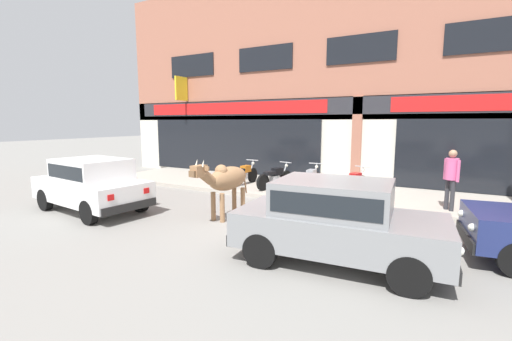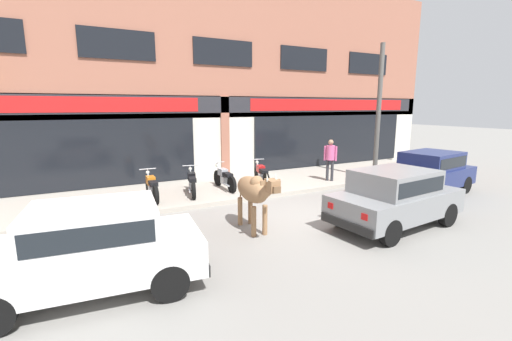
{
  "view_description": "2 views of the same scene",
  "coord_description": "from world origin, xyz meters",
  "px_view_note": "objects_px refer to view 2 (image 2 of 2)",
  "views": [
    {
      "loc": [
        3.01,
        -7.24,
        2.45
      ],
      "look_at": [
        -1.62,
        1.0,
        1.1
      ],
      "focal_mm": 24.0,
      "sensor_mm": 36.0,
      "label": 1
    },
    {
      "loc": [
        -5.53,
        -7.2,
        3.0
      ],
      "look_at": [
        -1.14,
        1.0,
        1.24
      ],
      "focal_mm": 24.0,
      "sensor_mm": 36.0,
      "label": 2
    }
  ],
  "objects_px": {
    "car_1": "(91,245)",
    "motorcycle_0": "(152,187)",
    "cow": "(254,191)",
    "pedestrian": "(330,156)",
    "car_2": "(395,195)",
    "motorcycle_3": "(262,174)",
    "utility_pole": "(378,113)",
    "motorcycle_1": "(192,183)",
    "motorcycle_2": "(224,178)",
    "car_0": "(430,171)"
  },
  "relations": [
    {
      "from": "cow",
      "to": "car_1",
      "type": "bearing_deg",
      "value": -160.98
    },
    {
      "from": "car_1",
      "to": "motorcycle_2",
      "type": "height_order",
      "value": "car_1"
    },
    {
      "from": "car_1",
      "to": "car_0",
      "type": "bearing_deg",
      "value": 8.39
    },
    {
      "from": "pedestrian",
      "to": "car_2",
      "type": "bearing_deg",
      "value": -111.0
    },
    {
      "from": "car_2",
      "to": "car_1",
      "type": "bearing_deg",
      "value": 178.7
    },
    {
      "from": "car_1",
      "to": "motorcycle_0",
      "type": "height_order",
      "value": "car_1"
    },
    {
      "from": "car_0",
      "to": "car_2",
      "type": "distance_m",
      "value": 4.15
    },
    {
      "from": "car_0",
      "to": "car_1",
      "type": "xyz_separation_m",
      "value": [
        -10.61,
        -1.56,
        0.0
      ]
    },
    {
      "from": "motorcycle_0",
      "to": "motorcycle_2",
      "type": "height_order",
      "value": "same"
    },
    {
      "from": "car_0",
      "to": "car_2",
      "type": "relative_size",
      "value": 1.01
    },
    {
      "from": "cow",
      "to": "car_1",
      "type": "distance_m",
      "value": 3.8
    },
    {
      "from": "motorcycle_0",
      "to": "motorcycle_2",
      "type": "xyz_separation_m",
      "value": [
        2.52,
        0.17,
        0.0
      ]
    },
    {
      "from": "motorcycle_0",
      "to": "utility_pole",
      "type": "distance_m",
      "value": 8.95
    },
    {
      "from": "motorcycle_0",
      "to": "motorcycle_2",
      "type": "bearing_deg",
      "value": 3.96
    },
    {
      "from": "pedestrian",
      "to": "utility_pole",
      "type": "relative_size",
      "value": 0.31
    },
    {
      "from": "car_0",
      "to": "motorcycle_1",
      "type": "xyz_separation_m",
      "value": [
        -7.41,
        3.28,
        -0.29
      ]
    },
    {
      "from": "motorcycle_0",
      "to": "cow",
      "type": "bearing_deg",
      "value": -65.15
    },
    {
      "from": "motorcycle_2",
      "to": "motorcycle_3",
      "type": "xyz_separation_m",
      "value": [
        1.46,
        -0.04,
        0.0
      ]
    },
    {
      "from": "car_0",
      "to": "motorcycle_1",
      "type": "distance_m",
      "value": 8.11
    },
    {
      "from": "car_1",
      "to": "motorcycle_0",
      "type": "distance_m",
      "value": 5.23
    },
    {
      "from": "cow",
      "to": "car_2",
      "type": "height_order",
      "value": "cow"
    },
    {
      "from": "motorcycle_2",
      "to": "car_2",
      "type": "bearing_deg",
      "value": -65.11
    },
    {
      "from": "cow",
      "to": "pedestrian",
      "type": "xyz_separation_m",
      "value": [
        4.97,
        3.11,
        0.12
      ]
    },
    {
      "from": "motorcycle_0",
      "to": "motorcycle_1",
      "type": "xyz_separation_m",
      "value": [
        1.29,
        -0.01,
        0.0
      ]
    },
    {
      "from": "car_1",
      "to": "utility_pole",
      "type": "xyz_separation_m",
      "value": [
        10.53,
        3.91,
        1.93
      ]
    },
    {
      "from": "pedestrian",
      "to": "car_0",
      "type": "bearing_deg",
      "value": -53.71
    },
    {
      "from": "cow",
      "to": "pedestrian",
      "type": "bearing_deg",
      "value": 32.0
    },
    {
      "from": "utility_pole",
      "to": "motorcycle_1",
      "type": "bearing_deg",
      "value": 172.75
    },
    {
      "from": "car_0",
      "to": "utility_pole",
      "type": "relative_size",
      "value": 0.72
    },
    {
      "from": "pedestrian",
      "to": "motorcycle_1",
      "type": "bearing_deg",
      "value": 174.69
    },
    {
      "from": "car_1",
      "to": "pedestrian",
      "type": "xyz_separation_m",
      "value": [
        8.56,
        4.35,
        0.31
      ]
    },
    {
      "from": "motorcycle_3",
      "to": "utility_pole",
      "type": "distance_m",
      "value": 5.25
    },
    {
      "from": "cow",
      "to": "car_1",
      "type": "xyz_separation_m",
      "value": [
        -3.59,
        -1.24,
        -0.19
      ]
    },
    {
      "from": "motorcycle_1",
      "to": "utility_pole",
      "type": "relative_size",
      "value": 0.34
    },
    {
      "from": "car_1",
      "to": "car_2",
      "type": "bearing_deg",
      "value": -1.3
    },
    {
      "from": "car_0",
      "to": "motorcycle_1",
      "type": "relative_size",
      "value": 2.11
    },
    {
      "from": "motorcycle_3",
      "to": "motorcycle_2",
      "type": "bearing_deg",
      "value": 178.47
    },
    {
      "from": "car_0",
      "to": "utility_pole",
      "type": "distance_m",
      "value": 3.04
    },
    {
      "from": "motorcycle_0",
      "to": "motorcycle_3",
      "type": "xyz_separation_m",
      "value": [
        3.98,
        0.14,
        0.0
      ]
    },
    {
      "from": "cow",
      "to": "motorcycle_0",
      "type": "height_order",
      "value": "cow"
    },
    {
      "from": "motorcycle_1",
      "to": "utility_pole",
      "type": "bearing_deg",
      "value": -7.25
    },
    {
      "from": "motorcycle_0",
      "to": "pedestrian",
      "type": "distance_m",
      "value": 6.7
    },
    {
      "from": "cow",
      "to": "utility_pole",
      "type": "height_order",
      "value": "utility_pole"
    },
    {
      "from": "cow",
      "to": "motorcycle_1",
      "type": "relative_size",
      "value": 1.21
    },
    {
      "from": "car_0",
      "to": "motorcycle_1",
      "type": "height_order",
      "value": "car_0"
    },
    {
      "from": "motorcycle_0",
      "to": "motorcycle_2",
      "type": "relative_size",
      "value": 1.0
    },
    {
      "from": "cow",
      "to": "car_2",
      "type": "distance_m",
      "value": 3.54
    },
    {
      "from": "cow",
      "to": "motorcycle_3",
      "type": "relative_size",
      "value": 1.21
    },
    {
      "from": "cow",
      "to": "pedestrian",
      "type": "distance_m",
      "value": 5.87
    },
    {
      "from": "car_1",
      "to": "motorcycle_0",
      "type": "xyz_separation_m",
      "value": [
        1.91,
        4.86,
        -0.29
      ]
    }
  ]
}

